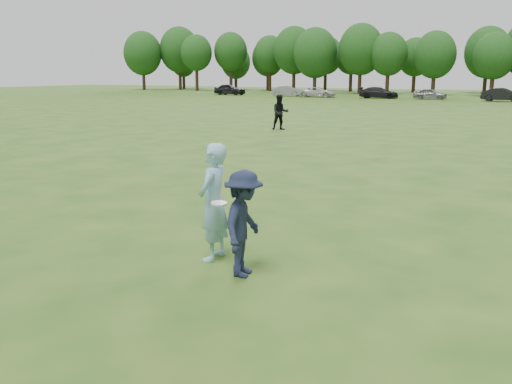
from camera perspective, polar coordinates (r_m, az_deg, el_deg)
ground at (r=9.91m, az=-3.96°, el=-6.52°), size 200.00×200.00×0.00m
thrower at (r=9.38m, az=-4.51°, el=-1.08°), size 0.57×0.80×2.06m
defender at (r=8.64m, az=-1.31°, el=-3.34°), size 0.84×1.22×1.73m
player_far_a at (r=31.02m, az=2.57°, el=8.37°), size 1.22×1.17×1.98m
car_a at (r=79.06m, az=-2.78°, el=10.74°), size 4.65×2.00×1.57m
car_b at (r=74.91m, az=3.36°, el=10.56°), size 4.33×1.89×1.38m
car_c at (r=72.36m, az=6.56°, el=10.40°), size 4.83×2.51×1.30m
car_d at (r=70.32m, az=12.79°, el=10.16°), size 4.94×2.27×1.40m
car_e at (r=69.11m, az=17.85°, el=9.80°), size 3.96×1.78×1.32m
car_f at (r=66.95m, az=24.56°, el=9.28°), size 4.66×2.09×1.48m
disc_in_play at (r=9.00m, az=-3.92°, el=-1.18°), size 0.30×0.30×0.06m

